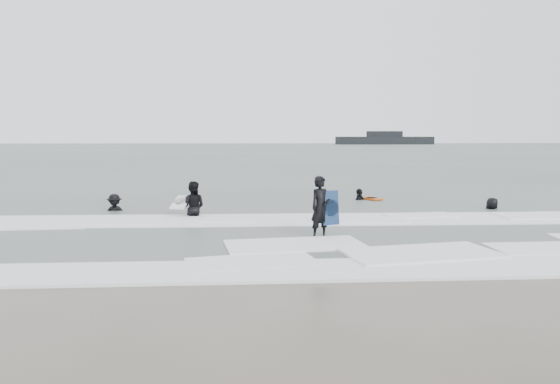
{
  "coord_description": "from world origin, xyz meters",
  "views": [
    {
      "loc": [
        -0.86,
        -11.79,
        2.88
      ],
      "look_at": [
        0.0,
        5.0,
        1.1
      ],
      "focal_mm": 35.0,
      "sensor_mm": 36.0,
      "label": 1
    }
  ],
  "objects_px": {
    "surfer_right_near": "(360,201)",
    "surfer_centre": "(320,238)",
    "surfer_right_far": "(492,210)",
    "vessel_horizon": "(384,140)",
    "surfer_wading": "(193,217)",
    "surfer_breaker": "(115,212)"
  },
  "relations": [
    {
      "from": "surfer_wading",
      "to": "surfer_right_near",
      "type": "xyz_separation_m",
      "value": [
        6.73,
        4.44,
        0.0
      ]
    },
    {
      "from": "surfer_wading",
      "to": "surfer_breaker",
      "type": "distance_m",
      "value": 3.35
    },
    {
      "from": "surfer_centre",
      "to": "vessel_horizon",
      "type": "height_order",
      "value": "vessel_horizon"
    },
    {
      "from": "surfer_centre",
      "to": "surfer_breaker",
      "type": "height_order",
      "value": "surfer_centre"
    },
    {
      "from": "surfer_wading",
      "to": "surfer_breaker",
      "type": "relative_size",
      "value": 1.19
    },
    {
      "from": "surfer_right_near",
      "to": "surfer_centre",
      "type": "bearing_deg",
      "value": 25.39
    },
    {
      "from": "surfer_wading",
      "to": "surfer_breaker",
      "type": "bearing_deg",
      "value": -18.45
    },
    {
      "from": "surfer_right_near",
      "to": "surfer_right_far",
      "type": "relative_size",
      "value": 1.03
    },
    {
      "from": "surfer_wading",
      "to": "vessel_horizon",
      "type": "xyz_separation_m",
      "value": [
        39.62,
        134.9,
        1.38
      ]
    },
    {
      "from": "surfer_centre",
      "to": "surfer_wading",
      "type": "distance_m",
      "value": 5.65
    },
    {
      "from": "surfer_right_near",
      "to": "surfer_right_far",
      "type": "height_order",
      "value": "surfer_right_near"
    },
    {
      "from": "vessel_horizon",
      "to": "surfer_breaker",
      "type": "bearing_deg",
      "value": -107.72
    },
    {
      "from": "surfer_wading",
      "to": "vessel_horizon",
      "type": "bearing_deg",
      "value": -99.86
    },
    {
      "from": "surfer_right_near",
      "to": "vessel_horizon",
      "type": "relative_size",
      "value": 0.06
    },
    {
      "from": "surfer_right_far",
      "to": "vessel_horizon",
      "type": "relative_size",
      "value": 0.06
    },
    {
      "from": "surfer_right_far",
      "to": "surfer_right_near",
      "type": "bearing_deg",
      "value": -70.04
    },
    {
      "from": "surfer_breaker",
      "to": "vessel_horizon",
      "type": "bearing_deg",
      "value": 67.56
    },
    {
      "from": "surfer_right_near",
      "to": "vessel_horizon",
      "type": "xyz_separation_m",
      "value": [
        32.89,
        130.46,
        1.38
      ]
    },
    {
      "from": "surfer_centre",
      "to": "surfer_right_near",
      "type": "bearing_deg",
      "value": 43.04
    },
    {
      "from": "surfer_centre",
      "to": "surfer_breaker",
      "type": "distance_m",
      "value": 8.87
    },
    {
      "from": "vessel_horizon",
      "to": "surfer_wading",
      "type": "bearing_deg",
      "value": -106.37
    },
    {
      "from": "surfer_right_far",
      "to": "surfer_breaker",
      "type": "bearing_deg",
      "value": -34.91
    }
  ]
}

